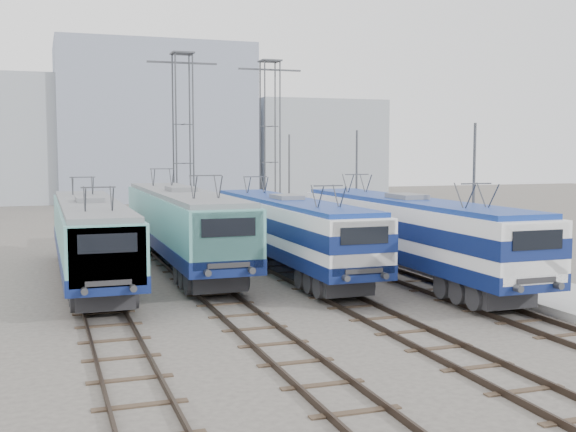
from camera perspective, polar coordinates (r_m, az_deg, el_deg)
The scene contains 14 objects.
ground at distance 26.49m, azimuth 0.86°, elevation -7.54°, with size 160.00×160.00×0.00m, color #514C47.
platform at distance 37.89m, azimuth 11.35°, elevation -3.53°, with size 4.00×70.00×0.30m, color #9E9E99.
locomotive_far_left at distance 32.91m, azimuth -15.33°, elevation -1.34°, with size 2.79×17.59×3.31m.
locomotive_center_left at distance 35.74m, azimuth -8.36°, elevation -0.46°, with size 2.99×18.90×3.56m.
locomotive_center_right at distance 34.11m, azimuth 0.00°, elevation -0.88°, with size 2.75×17.36×3.26m.
locomotive_far_right at distance 32.72m, azimuth 9.48°, elevation -1.06°, with size 2.86×18.10×3.40m.
catenary_tower_west at distance 47.13m, azimuth -8.28°, elevation 6.14°, with size 4.50×1.20×12.00m.
catenary_tower_east at distance 50.67m, azimuth -1.42°, elevation 6.12°, with size 4.50×1.20×12.00m.
mast_front at distance 31.61m, azimuth 14.44°, elevation 0.79°, with size 0.12×0.12×7.00m, color #3F4247.
mast_mid at distance 42.12m, azimuth 5.43°, elevation 2.00°, with size 0.12×0.12×7.00m, color #3F4247.
mast_rear at distance 53.27m, azimuth 0.09°, elevation 2.70°, with size 0.12×0.12×7.00m, color #3F4247.
safety_cone at distance 30.49m, azimuth 18.61°, elevation -4.98°, with size 0.29×0.29×0.60m, color #EA5318.
building_center at distance 87.30m, azimuth -10.61°, elevation 7.21°, with size 22.00×14.00×18.00m, color #828CA1.
building_east at distance 92.32m, azimuth 1.85°, elevation 5.32°, with size 16.00×12.00×12.00m, color #939BA4.
Camera 1 is at (-8.76, -24.31, 5.86)m, focal length 45.00 mm.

